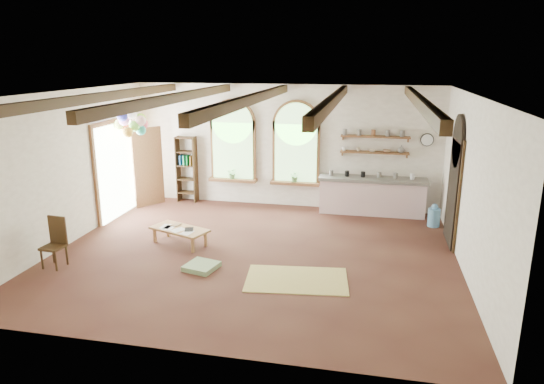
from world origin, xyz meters
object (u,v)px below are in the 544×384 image
(coffee_table, at_px, (180,230))
(balloon_cluster, at_px, (132,123))
(side_chair, at_px, (55,253))
(kitchen_counter, at_px, (372,195))

(coffee_table, xyz_separation_m, balloon_cluster, (-1.74, 1.57, 2.02))
(side_chair, relative_size, balloon_cluster, 0.83)
(kitchen_counter, xyz_separation_m, balloon_cluster, (-5.71, -1.42, 1.86))
(coffee_table, distance_m, side_chair, 2.44)
(side_chair, bearing_deg, balloon_cluster, 87.44)
(coffee_table, relative_size, balloon_cluster, 1.19)
(kitchen_counter, relative_size, balloon_cluster, 2.32)
(coffee_table, relative_size, side_chair, 1.43)
(kitchen_counter, xyz_separation_m, coffee_table, (-3.97, -2.99, -0.16))
(coffee_table, height_order, side_chair, side_chair)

